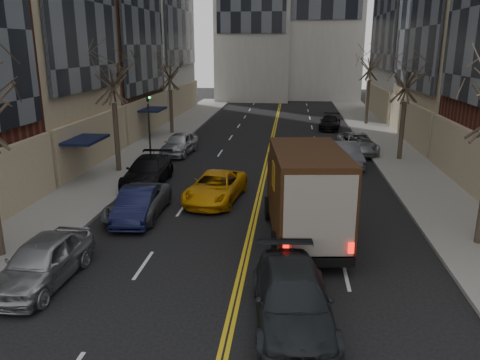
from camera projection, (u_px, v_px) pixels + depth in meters
The scene contains 19 objects.
sidewalk_left at pixel (150, 147), 35.14m from camera, with size 4.00×66.00×0.15m, color slate.
sidewalk_right at pixel (396, 153), 33.25m from camera, with size 4.00×66.00×0.15m, color slate.
tree_lf_mid at pixel (111, 61), 26.63m from camera, with size 3.20×3.20×8.91m.
tree_lf_far at pixel (169, 63), 39.21m from camera, with size 3.20×3.20×8.12m.
tree_rt_mid at pixel (408, 66), 29.68m from camera, with size 3.20×3.20×8.32m.
tree_rt_far at pixel (371, 54), 43.86m from camera, with size 3.20×3.20×9.11m.
traffic_signal at pixel (149, 122), 29.44m from camera, with size 0.29×0.26×4.70m.
ups_truck at pixel (305, 194), 18.19m from camera, with size 3.39×7.06×3.73m.
observer_sedan at pixel (292, 299), 12.79m from camera, with size 2.62×5.36×1.50m.
taxi at pixel (216, 187), 23.13m from camera, with size 2.30×4.98×1.39m, color orange.
pedestrian at pixel (292, 187), 22.41m from camera, with size 0.67×0.44×1.85m, color black.
parked_lf_a at pixel (42, 261), 14.99m from camera, with size 1.81×4.50×1.53m, color #929599.
parked_lf_b at pixel (137, 204), 20.60m from camera, with size 1.47×4.22×1.39m, color black.
parked_lf_c at pixel (138, 202), 21.06m from camera, with size 2.18×4.73×1.31m, color #494C50.
parked_lf_d at pixel (148, 171), 25.88m from camera, with size 2.10×5.17×1.50m, color black.
parked_lf_e at pixel (179, 144), 33.06m from camera, with size 1.80×4.48×1.53m, color #ACB0B4.
parked_rt_a at pixel (346, 154), 30.00m from camera, with size 1.54×4.42×1.46m, color #4D4E54.
parked_rt_b at pixel (357, 143), 33.52m from camera, with size 2.34×5.07×1.41m, color #9A9DA1.
parked_rt_c at pixel (330, 122), 43.22m from camera, with size 1.80×4.43×1.29m, color black.
Camera 1 is at (1.51, -6.51, 7.41)m, focal length 35.00 mm.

